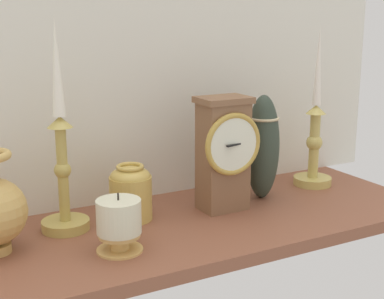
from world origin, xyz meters
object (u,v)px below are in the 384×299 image
at_px(candlestick_tall_left, 314,141).
at_px(brass_vase_jar, 131,191).
at_px(candlestick_tall_center, 62,161).
at_px(tall_ceramic_vase, 263,147).
at_px(mantel_clock, 224,152).
at_px(pillar_candle_front, 119,223).

height_order(candlestick_tall_left, brass_vase_jar, candlestick_tall_left).
bearing_deg(candlestick_tall_center, brass_vase_jar, -4.00).
relative_size(candlestick_tall_center, tall_ceramic_vase, 1.71).
bearing_deg(mantel_clock, tall_ceramic_vase, 12.37).
relative_size(mantel_clock, brass_vase_jar, 2.11).
xyz_separation_m(mantel_clock, candlestick_tall_left, (0.27, 0.05, -0.02)).
height_order(candlestick_tall_center, tall_ceramic_vase, candlestick_tall_center).
xyz_separation_m(candlestick_tall_center, tall_ceramic_vase, (0.42, -0.02, -0.02)).
distance_m(mantel_clock, pillar_candle_front, 0.28).
bearing_deg(candlestick_tall_left, mantel_clock, -170.49).
bearing_deg(tall_ceramic_vase, candlestick_tall_left, 7.50).
bearing_deg(candlestick_tall_left, pillar_candle_front, -165.55).
relative_size(pillar_candle_front, tall_ceramic_vase, 0.46).
relative_size(brass_vase_jar, tall_ceramic_vase, 0.49).
relative_size(candlestick_tall_left, brass_vase_jar, 3.34).
xyz_separation_m(brass_vase_jar, pillar_candle_front, (-0.07, -0.13, -0.01)).
xyz_separation_m(pillar_candle_front, tall_ceramic_vase, (0.37, 0.12, 0.06)).
xyz_separation_m(mantel_clock, pillar_candle_front, (-0.26, -0.09, -0.07)).
distance_m(pillar_candle_front, tall_ceramic_vase, 0.39).
height_order(candlestick_tall_center, brass_vase_jar, candlestick_tall_center).
bearing_deg(mantel_clock, pillar_candle_front, -160.65).
bearing_deg(brass_vase_jar, tall_ceramic_vase, -2.55).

